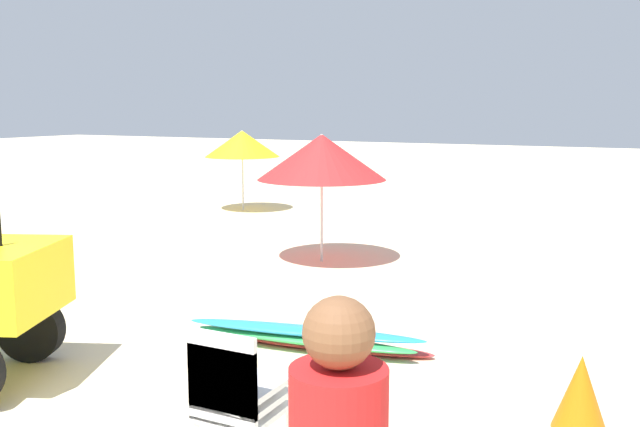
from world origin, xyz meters
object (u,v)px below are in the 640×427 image
at_px(beach_umbrella_left, 322,157).
at_px(traffic_cone_near, 581,392).
at_px(surfboard_pile, 313,338).
at_px(stacked_plastic_chairs, 234,392).
at_px(beach_umbrella_mid, 242,144).

height_order(beach_umbrella_left, traffic_cone_near, beach_umbrella_left).
xyz_separation_m(beach_umbrella_left, traffic_cone_near, (4.24, -4.19, -1.32)).
relative_size(surfboard_pile, beach_umbrella_left, 1.27).
xyz_separation_m(stacked_plastic_chairs, beach_umbrella_left, (-2.40, 5.97, 1.00)).
relative_size(beach_umbrella_left, traffic_cone_near, 3.45).
distance_m(beach_umbrella_left, traffic_cone_near, 6.11).
height_order(beach_umbrella_mid, traffic_cone_near, beach_umbrella_mid).
distance_m(stacked_plastic_chairs, traffic_cone_near, 2.58).
relative_size(surfboard_pile, beach_umbrella_mid, 1.36).
bearing_deg(traffic_cone_near, surfboard_pile, 166.35).
relative_size(stacked_plastic_chairs, traffic_cone_near, 1.81).
bearing_deg(beach_umbrella_mid, traffic_cone_near, -44.69).
distance_m(surfboard_pile, traffic_cone_near, 2.61).
xyz_separation_m(surfboard_pile, traffic_cone_near, (2.54, -0.62, 0.16)).
bearing_deg(beach_umbrella_mid, surfboard_pile, -52.86).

